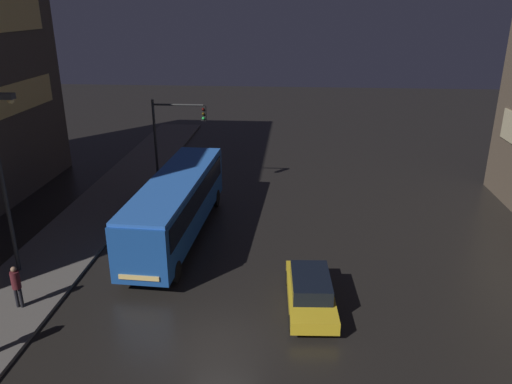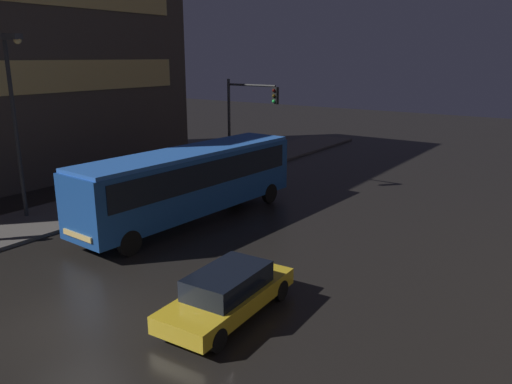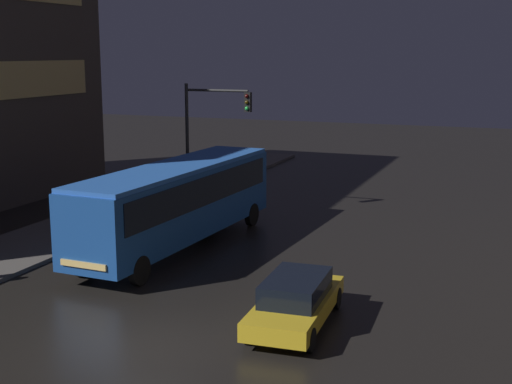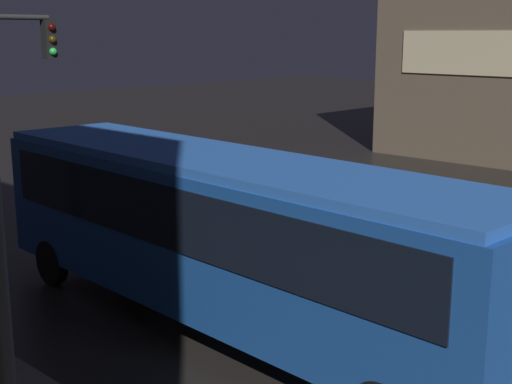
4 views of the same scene
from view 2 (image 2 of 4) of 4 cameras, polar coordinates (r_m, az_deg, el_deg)
The scene contains 6 objects.
ground_plane at distance 15.49m, azimuth -20.03°, elevation -13.92°, with size 120.00×120.00×0.00m, color black.
sidewalk_left at distance 27.83m, azimuth -14.10°, elevation -0.30°, with size 4.00×48.00×0.15m.
bus_near at distance 22.74m, azimuth -7.46°, elevation 1.67°, with size 3.05×11.92×3.28m.
car_taxi at distance 14.70m, azimuth -3.22°, elevation -11.38°, with size 2.06×4.81×1.41m.
traffic_light_main at distance 28.18m, azimuth -1.24°, elevation 8.77°, with size 3.37×0.35×6.09m.
street_lamp_sidewalk at distance 24.43m, azimuth -25.85°, elevation 9.42°, with size 1.25×0.36×8.11m.
Camera 2 is at (11.48, -7.40, 7.31)m, focal length 35.00 mm.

